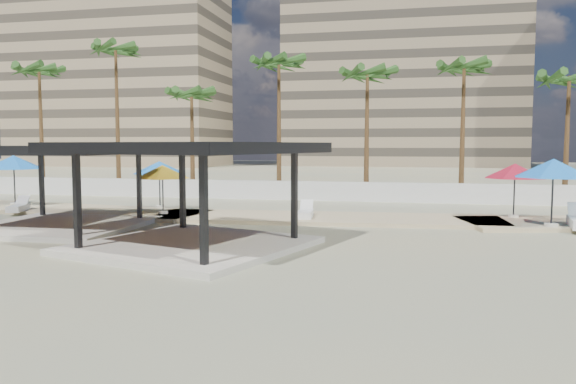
# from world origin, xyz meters

# --- Properties ---
(ground) EXTENTS (200.00, 200.00, 0.00)m
(ground) POSITION_xyz_m (0.00, 0.00, 0.00)
(ground) COLOR tan
(ground) RESTS_ON ground
(promenade) EXTENTS (44.45, 7.97, 0.24)m
(promenade) POSITION_xyz_m (2.00, 7.67, 0.06)
(promenade) COLOR #C6B284
(promenade) RESTS_ON ground
(boundary_wall) EXTENTS (56.00, 0.30, 1.20)m
(boundary_wall) POSITION_xyz_m (0.00, 16.00, 0.60)
(boundary_wall) COLOR silver
(boundary_wall) RESTS_ON ground
(building_west) EXTENTS (34.00, 16.00, 32.40)m
(building_west) POSITION_xyz_m (-42.00, 68.00, 15.27)
(building_west) COLOR #937F60
(building_west) RESTS_ON ground
(building_mid) EXTENTS (38.00, 16.00, 30.40)m
(building_mid) POSITION_xyz_m (4.00, 78.00, 14.27)
(building_mid) COLOR #847259
(building_mid) RESTS_ON ground
(pavilion_central) EXTENTS (8.80, 8.80, 3.57)m
(pavilion_central) POSITION_xyz_m (-1.28, -1.00, 2.13)
(pavilion_central) COLOR beige
(pavilion_central) RESTS_ON ground
(pavilion_west) EXTENTS (6.94, 6.94, 3.45)m
(pavilion_west) POSITION_xyz_m (-8.48, 2.10, 2.06)
(pavilion_west) COLOR beige
(pavilion_west) RESTS_ON ground
(umbrella_a) EXTENTS (3.39, 3.39, 2.73)m
(umbrella_a) POSITION_xyz_m (-15.41, 8.21, 2.53)
(umbrella_a) COLOR beige
(umbrella_a) RESTS_ON promenade
(umbrella_b) EXTENTS (3.15, 3.15, 2.34)m
(umbrella_b) POSITION_xyz_m (-5.77, 6.40, 2.19)
(umbrella_b) COLOR beige
(umbrella_b) RESTS_ON promenade
(umbrella_c) EXTENTS (3.36, 3.36, 2.46)m
(umbrella_c) POSITION_xyz_m (10.50, 8.56, 2.30)
(umbrella_c) COLOR beige
(umbrella_c) RESTS_ON promenade
(umbrella_d) EXTENTS (3.76, 3.76, 2.75)m
(umbrella_d) POSITION_xyz_m (11.49, 5.80, 2.54)
(umbrella_d) COLOR beige
(umbrella_d) RESTS_ON promenade
(umbrella_f) EXTENTS (3.53, 3.53, 2.45)m
(umbrella_f) POSITION_xyz_m (-7.04, 8.73, 2.28)
(umbrella_f) COLOR beige
(umbrella_f) RESTS_ON promenade
(lounger_a) EXTENTS (1.19, 1.97, 0.71)m
(lounger_a) POSITION_xyz_m (-13.35, 5.84, 0.35)
(lounger_a) COLOR white
(lounger_a) RESTS_ON promenade
(lounger_b) EXTENTS (0.82, 1.97, 0.73)m
(lounger_b) POSITION_xyz_m (1.19, 6.57, 0.35)
(lounger_b) COLOR white
(lounger_b) RESTS_ON promenade
(palm_a) EXTENTS (3.00, 3.00, 9.76)m
(palm_a) POSITION_xyz_m (-21.00, 18.30, 8.57)
(palm_a) COLOR brown
(palm_a) RESTS_ON ground
(palm_b) EXTENTS (3.00, 3.00, 11.13)m
(palm_b) POSITION_xyz_m (-15.00, 18.70, 9.84)
(palm_b) COLOR brown
(palm_b) RESTS_ON ground
(palm_c) EXTENTS (3.00, 3.00, 7.78)m
(palm_c) POSITION_xyz_m (-9.00, 18.10, 6.71)
(palm_c) COLOR brown
(palm_c) RESTS_ON ground
(palm_d) EXTENTS (3.00, 3.00, 9.82)m
(palm_d) POSITION_xyz_m (-3.00, 18.90, 8.62)
(palm_d) COLOR brown
(palm_d) RESTS_ON ground
(palm_e) EXTENTS (3.00, 3.00, 8.87)m
(palm_e) POSITION_xyz_m (3.00, 18.40, 7.73)
(palm_e) COLOR brown
(palm_e) RESTS_ON ground
(palm_f) EXTENTS (3.00, 3.00, 9.14)m
(palm_f) POSITION_xyz_m (9.00, 18.60, 7.98)
(palm_f) COLOR brown
(palm_f) RESTS_ON ground
(palm_g) EXTENTS (3.00, 3.00, 8.24)m
(palm_g) POSITION_xyz_m (15.00, 18.20, 7.14)
(palm_g) COLOR brown
(palm_g) RESTS_ON ground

